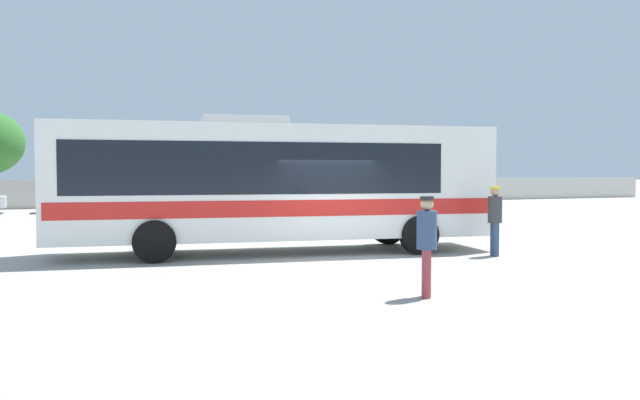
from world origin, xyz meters
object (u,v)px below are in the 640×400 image
object	(u,v)px
attendant_by_bus_door	(495,216)
coach_bus_white_red	(272,181)
parked_car_third_red	(192,196)
parked_car_rightmost_dark_blue	(321,194)
parked_car_second_red	(85,198)
passenger_waiting_on_apron	(427,240)

from	to	relation	value
attendant_by_bus_door	coach_bus_white_red	bearing A→B (deg)	151.73
parked_car_third_red	parked_car_rightmost_dark_blue	size ratio (longest dim) A/B	1.04
coach_bus_white_red	parked_car_rightmost_dark_blue	size ratio (longest dim) A/B	2.92
attendant_by_bus_door	parked_car_rightmost_dark_blue	distance (m)	23.72
coach_bus_white_red	parked_car_second_red	bearing A→B (deg)	101.84
coach_bus_white_red	parked_car_third_red	bearing A→B (deg)	85.46
parked_car_second_red	attendant_by_bus_door	bearing A→B (deg)	-67.90
parked_car_second_red	coach_bus_white_red	bearing A→B (deg)	-78.16
passenger_waiting_on_apron	parked_car_third_red	size ratio (longest dim) A/B	0.41
passenger_waiting_on_apron	parked_car_rightmost_dark_blue	xyz separation A→B (m)	(8.95, 27.37, -0.22)
coach_bus_white_red	parked_car_rightmost_dark_blue	bearing A→B (deg)	64.88
passenger_waiting_on_apron	parked_car_third_red	world-z (taller)	passenger_waiting_on_apron
coach_bus_white_red	passenger_waiting_on_apron	distance (m)	6.96
passenger_waiting_on_apron	parked_car_rightmost_dark_blue	size ratio (longest dim) A/B	0.43
coach_bus_white_red	passenger_waiting_on_apron	world-z (taller)	coach_bus_white_red
parked_car_second_red	parked_car_third_red	size ratio (longest dim) A/B	1.10
attendant_by_bus_door	parked_car_third_red	world-z (taller)	attendant_by_bus_door
parked_car_third_red	parked_car_rightmost_dark_blue	bearing A→B (deg)	-7.67
attendant_by_bus_door	parked_car_second_red	xyz separation A→B (m)	(-9.52, 23.44, -0.27)
parked_car_second_red	parked_car_rightmost_dark_blue	bearing A→B (deg)	-0.58
attendant_by_bus_door	parked_car_rightmost_dark_blue	size ratio (longest dim) A/B	0.44
parked_car_third_red	parked_car_rightmost_dark_blue	xyz separation A→B (m)	(7.90, -1.06, 0.01)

